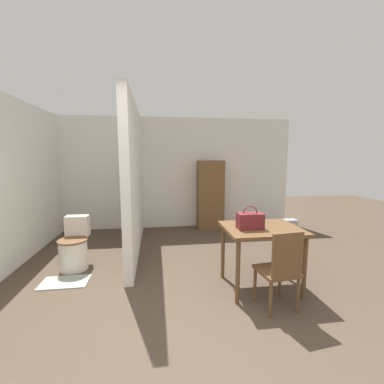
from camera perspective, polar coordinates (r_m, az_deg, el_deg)
The scene contains 11 objects.
ground_plane at distance 2.41m, azimuth 1.71°, elevation -34.60°, with size 16.00×16.00×0.00m, color #4C3D30.
wall_back at distance 5.94m, azimuth -5.08°, elevation 4.18°, with size 5.70×0.12×2.50m.
wall_left at distance 4.36m, azimuth -36.80°, elevation 1.32°, with size 0.12×5.11×2.50m.
partition_wall at distance 4.52m, azimuth -12.68°, elevation 2.87°, with size 0.12×2.75×2.50m.
dining_table at distance 3.30m, azimuth 15.17°, elevation -9.24°, with size 0.91×0.75×0.77m.
wooden_chair at distance 2.95m, azimuth 19.05°, elevation -15.74°, with size 0.42×0.42×0.89m.
toilet at distance 4.21m, azimuth -24.67°, elevation -11.23°, with size 0.41×0.56×0.74m.
handbag at distance 3.15m, azimuth 12.78°, elevation -6.24°, with size 0.30×0.17×0.28m.
wooden_cabinet at distance 5.85m, azimuth 4.09°, elevation -0.59°, with size 0.58×0.40×1.54m.
bath_mat at distance 3.91m, azimuth -26.42°, elevation -17.49°, with size 0.59×0.37×0.01m.
space_heater at distance 5.11m, azimuth 20.67°, elevation -8.38°, with size 0.26×0.17×0.49m.
Camera 1 is at (-0.31, -1.75, 1.63)m, focal length 24.00 mm.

